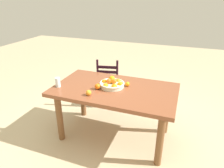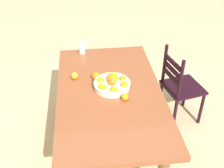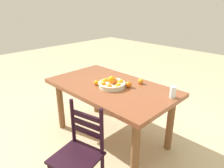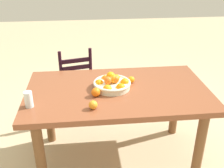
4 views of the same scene
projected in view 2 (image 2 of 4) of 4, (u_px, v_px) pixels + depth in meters
name	position (u px, v px, depth m)	size (l,w,h in m)	color
ground_plane	(110.00, 149.00, 2.94)	(12.00, 12.00, 0.00)	tan
dining_table	(110.00, 101.00, 2.56)	(1.61, 0.93, 0.76)	brown
chair_near_window	(180.00, 88.00, 3.10)	(0.47, 0.47, 0.90)	black
fruit_bowl	(112.00, 83.00, 2.51)	(0.33, 0.33, 0.15)	silver
orange_loose_0	(75.00, 76.00, 2.64)	(0.07, 0.07, 0.07)	orange
orange_loose_1	(125.00, 97.00, 2.38)	(0.06, 0.06, 0.06)	orange
orange_loose_2	(96.00, 76.00, 2.63)	(0.08, 0.08, 0.08)	orange
drinking_glass	(82.00, 48.00, 3.03)	(0.07, 0.07, 0.13)	silver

